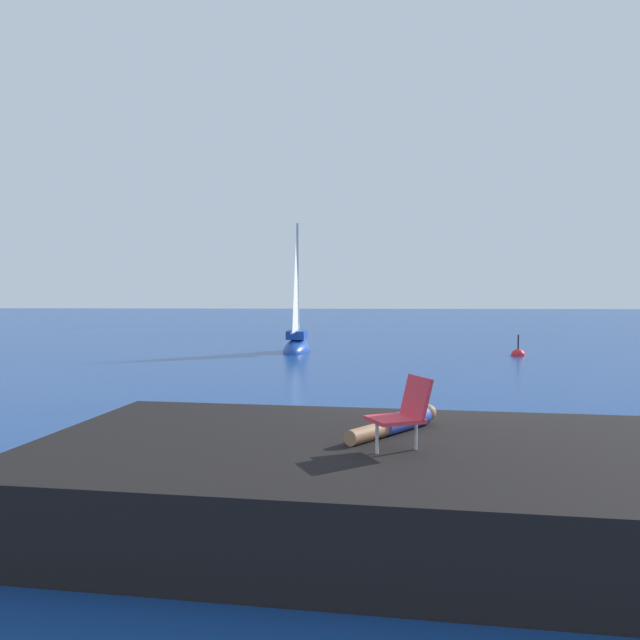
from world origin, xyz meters
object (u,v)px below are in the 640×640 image
sailboat_near (297,344)px  person_sunbather (398,423)px  beach_chair (404,410)px  marker_buoy (518,356)px

sailboat_near → person_sunbather: size_ratio=4.10×
person_sunbather → beach_chair: bearing=37.2°
person_sunbather → marker_buoy: size_ratio=1.30×
marker_buoy → sailboat_near: bearing=171.3°
person_sunbather → sailboat_near: bearing=-134.0°
beach_chair → marker_buoy: bearing=-131.4°
beach_chair → person_sunbather: bearing=-114.4°
sailboat_near → beach_chair: (2.96, -20.78, 1.02)m
sailboat_near → marker_buoy: sailboat_near is taller
person_sunbather → marker_buoy: person_sunbather is taller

